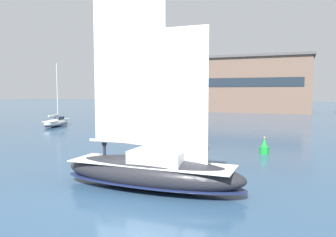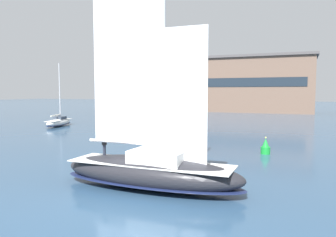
# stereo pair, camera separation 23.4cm
# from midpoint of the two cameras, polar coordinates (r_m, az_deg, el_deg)

# --- Properties ---
(ground_plane) EXTENTS (400.00, 400.00, 0.00)m
(ground_plane) POSITION_cam_midpoint_polar(r_m,az_deg,el_deg) (21.09, -3.42, -12.05)
(ground_plane) COLOR #2D4C6B
(waterfront_building) EXTENTS (41.56, 15.67, 16.52)m
(waterfront_building) POSITION_cam_midpoint_polar(r_m,az_deg,el_deg) (102.83, 12.34, 5.84)
(waterfront_building) COLOR brown
(waterfront_building) RESTS_ON ground
(tree_shore_left) EXTENTS (6.39, 6.39, 13.16)m
(tree_shore_left) POSITION_cam_midpoint_polar(r_m,az_deg,el_deg) (102.57, 1.72, 6.46)
(tree_shore_left) COLOR brown
(tree_shore_left) RESTS_ON ground
(sailboat_main) EXTENTS (12.10, 3.42, 16.60)m
(sailboat_main) POSITION_cam_midpoint_polar(r_m,az_deg,el_deg) (20.75, -3.38, -8.68)
(sailboat_main) COLOR #232328
(sailboat_main) RESTS_ON ground
(sailboat_moored_near_marina) EXTENTS (6.07, 4.76, 8.43)m
(sailboat_moored_near_marina) POSITION_cam_midpoint_polar(r_m,az_deg,el_deg) (92.64, -3.28, 1.39)
(sailboat_moored_near_marina) COLOR maroon
(sailboat_moored_near_marina) RESTS_ON ground
(sailboat_moored_mid_channel) EXTENTS (4.22, 8.34, 11.04)m
(sailboat_moored_mid_channel) POSITION_cam_midpoint_polar(r_m,az_deg,el_deg) (60.68, -18.95, -0.58)
(sailboat_moored_mid_channel) COLOR white
(sailboat_moored_mid_channel) RESTS_ON ground
(channel_buoy) EXTENTS (0.91, 0.91, 1.68)m
(channel_buoy) POSITION_cam_midpoint_polar(r_m,az_deg,el_deg) (33.49, 16.23, -4.80)
(channel_buoy) COLOR green
(channel_buoy) RESTS_ON ground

